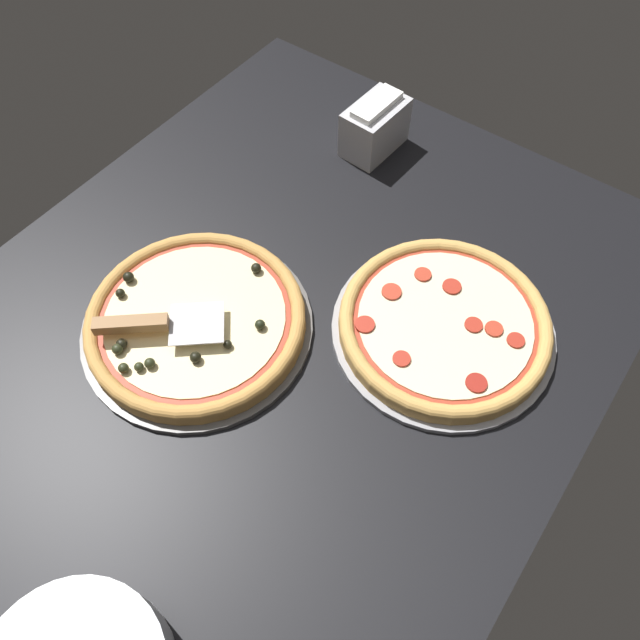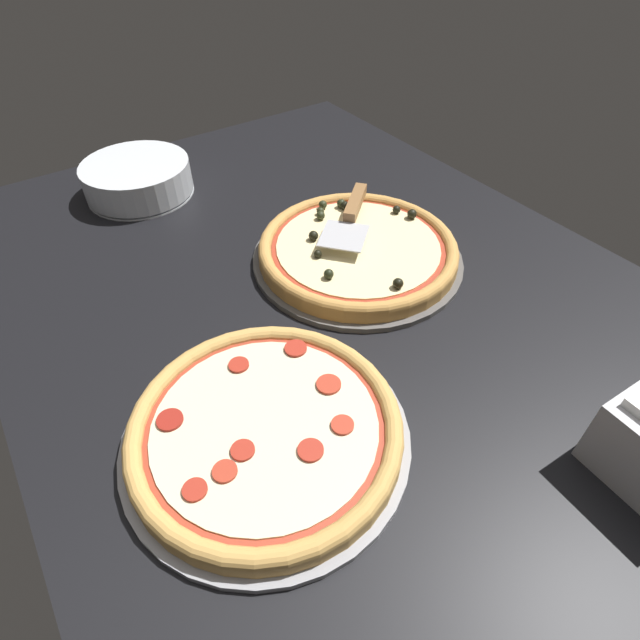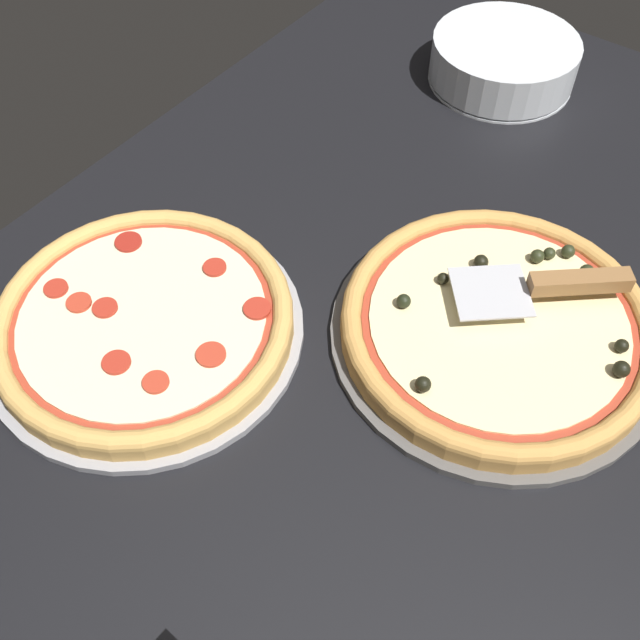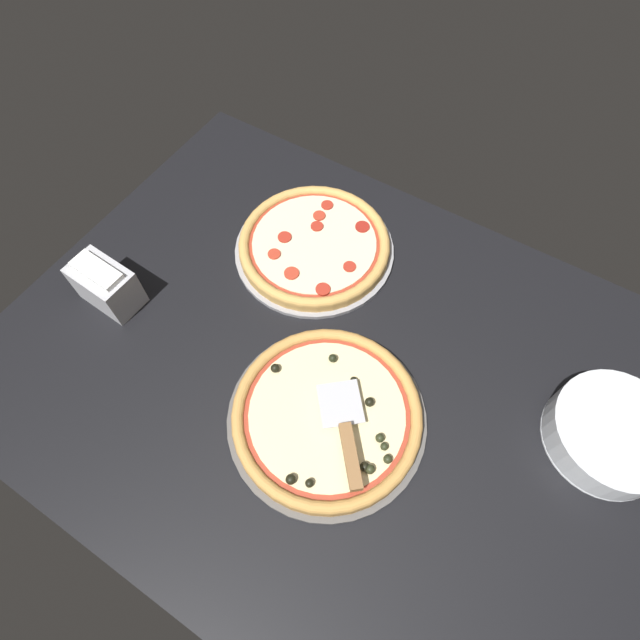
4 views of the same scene
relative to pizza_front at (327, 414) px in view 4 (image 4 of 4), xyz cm
name	(u,v)px [view 4 (image 4 of 4)]	position (x,y,z in cm)	size (l,w,h in cm)	color
ground_plane	(341,376)	(-2.61, 9.80, -4.44)	(138.45, 100.83, 3.60)	black
pizza_pan_front	(327,418)	(-0.04, 0.01, -2.14)	(37.90, 37.90, 1.00)	#565451
pizza_front	(327,414)	(0.00, 0.00, 0.00)	(35.63, 35.63, 4.29)	#C68E47
pizza_pan_back	(314,250)	(-23.39, 32.77, -2.14)	(36.46, 36.46, 1.00)	#939399
pizza_back	(314,244)	(-23.38, 32.77, -0.07)	(34.27, 34.27, 3.14)	tan
serving_spatula	(348,443)	(6.36, -3.53, 3.44)	(16.78, 18.38, 2.00)	#B7B7BC
plate_stack	(611,434)	(45.74, 23.72, 0.86)	(22.41, 22.41, 7.00)	silver
napkin_holder	(106,285)	(-53.60, -1.08, 2.60)	(13.48, 8.75, 11.08)	#B2B2B7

